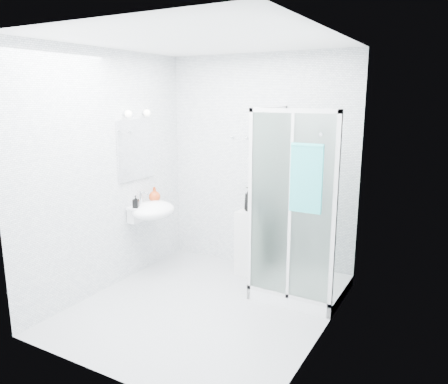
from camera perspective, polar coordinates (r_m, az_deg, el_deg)
The scene contains 12 objects.
room at distance 4.17m, azimuth -2.96°, elevation 1.18°, with size 2.40×2.60×2.60m.
shower_enclosure at distance 4.78m, azimuth 9.03°, elevation -8.09°, with size 0.90×0.95×2.00m.
wall_basin at distance 5.20m, azimuth -9.44°, elevation -2.38°, with size 0.46×0.56×0.35m.
mirror at distance 5.20m, azimuth -11.44°, elevation 5.43°, with size 0.02×0.60×0.70m, color white.
vanity_lights at distance 5.13m, azimuth -11.22°, elevation 10.06°, with size 0.10×0.40×0.08m.
wall_hooks at distance 5.33m, azimuth 1.99°, elevation 7.13°, with size 0.23×0.06×0.03m.
storage_cabinet at distance 5.28m, azimuth 3.69°, elevation -6.62°, with size 0.33×0.35×0.78m.
hand_towel at distance 4.09m, azimuth 10.71°, elevation 1.97°, with size 0.30×0.04×0.65m.
shampoo_bottle_a at distance 5.14m, azimuth 3.28°, elevation -0.90°, with size 0.11×0.11×0.29m, color black.
shampoo_bottle_b at distance 5.12m, azimuth 4.10°, elevation -1.42°, with size 0.10×0.10×0.21m, color #0B0B46.
soap_dispenser_orange at distance 5.32m, azimuth -9.06°, elevation -0.31°, with size 0.14×0.14×0.18m, color #AF3C14.
soap_dispenser_black at distance 5.07m, azimuth -11.45°, elevation -1.25°, with size 0.06×0.07×0.14m, color black.
Camera 1 is at (2.20, -3.45, 2.12)m, focal length 35.00 mm.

